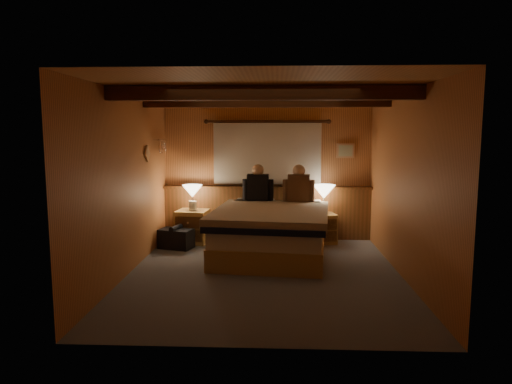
# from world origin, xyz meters

# --- Properties ---
(floor) EXTENTS (4.20, 4.20, 0.00)m
(floor) POSITION_xyz_m (0.00, 0.00, 0.00)
(floor) COLOR #4D535C
(floor) RESTS_ON ground
(ceiling) EXTENTS (4.20, 4.20, 0.00)m
(ceiling) POSITION_xyz_m (0.00, 0.00, 2.40)
(ceiling) COLOR tan
(ceiling) RESTS_ON wall_back
(wall_back) EXTENTS (3.60, 0.00, 3.60)m
(wall_back) POSITION_xyz_m (0.00, 2.10, 1.20)
(wall_back) COLOR #C87F47
(wall_back) RESTS_ON floor
(wall_left) EXTENTS (0.00, 4.20, 4.20)m
(wall_left) POSITION_xyz_m (-1.80, 0.00, 1.20)
(wall_left) COLOR #C87F47
(wall_left) RESTS_ON floor
(wall_right) EXTENTS (0.00, 4.20, 4.20)m
(wall_right) POSITION_xyz_m (1.80, 0.00, 1.20)
(wall_right) COLOR #C87F47
(wall_right) RESTS_ON floor
(wall_front) EXTENTS (3.60, 0.00, 3.60)m
(wall_front) POSITION_xyz_m (0.00, -2.10, 1.20)
(wall_front) COLOR #C87F47
(wall_front) RESTS_ON floor
(wainscot) EXTENTS (3.60, 0.23, 0.94)m
(wainscot) POSITION_xyz_m (0.00, 2.04, 0.49)
(wainscot) COLOR brown
(wainscot) RESTS_ON wall_back
(curtain_window) EXTENTS (2.18, 0.09, 1.11)m
(curtain_window) POSITION_xyz_m (0.00, 2.03, 1.52)
(curtain_window) COLOR #482312
(curtain_window) RESTS_ON wall_back
(ceiling_beams) EXTENTS (3.60, 1.65, 0.16)m
(ceiling_beams) POSITION_xyz_m (0.00, 0.15, 2.31)
(ceiling_beams) COLOR #482312
(ceiling_beams) RESTS_ON ceiling
(coat_rail) EXTENTS (0.05, 0.55, 0.24)m
(coat_rail) POSITION_xyz_m (-1.72, 1.58, 1.67)
(coat_rail) COLOR white
(coat_rail) RESTS_ON wall_left
(framed_print) EXTENTS (0.30, 0.04, 0.25)m
(framed_print) POSITION_xyz_m (1.35, 2.08, 1.55)
(framed_print) COLOR tan
(framed_print) RESTS_ON wall_back
(bed) EXTENTS (1.87, 2.31, 0.73)m
(bed) POSITION_xyz_m (0.09, 0.92, 0.38)
(bed) COLOR tan
(bed) RESTS_ON floor
(nightstand_left) EXTENTS (0.56, 0.52, 0.56)m
(nightstand_left) POSITION_xyz_m (-1.26, 1.68, 0.28)
(nightstand_left) COLOR tan
(nightstand_left) RESTS_ON floor
(nightstand_right) EXTENTS (0.53, 0.50, 0.50)m
(nightstand_right) POSITION_xyz_m (0.93, 1.77, 0.25)
(nightstand_right) COLOR tan
(nightstand_right) RESTS_ON floor
(lamp_left) EXTENTS (0.33, 0.33, 0.44)m
(lamp_left) POSITION_xyz_m (-1.24, 1.65, 0.86)
(lamp_left) COLOR silver
(lamp_left) RESTS_ON nightstand_left
(lamp_right) EXTENTS (0.37, 0.37, 0.49)m
(lamp_right) POSITION_xyz_m (0.97, 1.79, 0.84)
(lamp_right) COLOR silver
(lamp_right) RESTS_ON nightstand_right
(person_left) EXTENTS (0.52, 0.22, 0.64)m
(person_left) POSITION_xyz_m (-0.15, 1.74, 0.98)
(person_left) COLOR black
(person_left) RESTS_ON bed
(person_right) EXTENTS (0.53, 0.23, 0.64)m
(person_right) POSITION_xyz_m (0.53, 1.65, 0.98)
(person_right) COLOR #543521
(person_right) RESTS_ON bed
(duffel_bag) EXTENTS (0.59, 0.45, 0.38)m
(duffel_bag) POSITION_xyz_m (-1.46, 1.30, 0.16)
(duffel_bag) COLOR black
(duffel_bag) RESTS_ON floor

